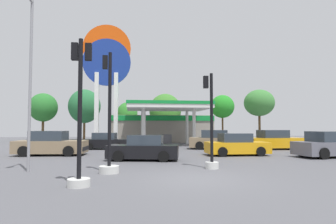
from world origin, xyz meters
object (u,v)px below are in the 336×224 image
object	(u,v)px
car_0	(216,140)
traffic_signal_1	(211,135)
car_5	(330,145)
tree_1	(85,106)
station_pole_sign	(107,68)
car_6	(237,145)
traffic_signal_0	(109,141)
car_4	(51,144)
tree_3	(165,111)
car_3	(144,149)
tree_2	(127,114)
traffic_signal_2	(80,128)
tree_4	(222,107)
corner_streetlamp	(29,67)
car_2	(274,141)
tree_5	(259,103)
car_1	(106,142)

from	to	relation	value
car_0	traffic_signal_1	xyz separation A→B (m)	(-3.50, -11.11, 0.77)
car_5	tree_1	size ratio (longest dim) A/B	0.66
station_pole_sign	car_6	xyz separation A→B (m)	(9.51, -10.59, -7.12)
car_0	traffic_signal_0	bearing A→B (deg)	-124.22
car_4	tree_3	distance (m)	24.63
station_pole_sign	car_3	world-z (taller)	station_pole_sign
station_pole_sign	traffic_signal_1	bearing A→B (deg)	-69.33
car_0	car_6	distance (m)	5.39
tree_2	car_0	bearing A→B (deg)	-65.03
traffic_signal_2	tree_4	bearing A→B (deg)	64.65
car_4	traffic_signal_0	world-z (taller)	traffic_signal_0
station_pole_sign	tree_2	distance (m)	12.37
car_5	traffic_signal_1	size ratio (longest dim) A/B	1.08
traffic_signal_2	tree_2	distance (m)	31.17
tree_3	corner_streetlamp	bearing A→B (deg)	-107.38
car_3	tree_4	distance (m)	27.82
traffic_signal_1	tree_3	xyz separation A→B (m)	(1.27, 29.40, 2.76)
station_pole_sign	car_3	xyz separation A→B (m)	(3.23, -12.61, -7.14)
car_0	car_3	size ratio (longest dim) A/B	1.14
car_2	tree_5	xyz separation A→B (m)	(7.62, 19.31, 4.83)
traffic_signal_0	traffic_signal_2	xyz separation A→B (m)	(-0.73, -2.56, 0.53)
station_pole_sign	tree_5	xyz separation A→B (m)	(22.08, 13.14, -2.22)
tree_2	corner_streetlamp	bearing A→B (deg)	-97.49
car_2	traffic_signal_1	distance (m)	13.14
car_3	car_5	world-z (taller)	car_5
traffic_signal_1	car_5	bearing A→B (deg)	23.92
station_pole_sign	car_6	bearing A→B (deg)	-48.07
tree_3	tree_1	bearing A→B (deg)	-177.21
car_1	car_3	bearing A→B (deg)	-71.15
car_1	tree_3	distance (m)	19.08
car_0	car_4	size ratio (longest dim) A/B	1.04
car_6	traffic_signal_0	bearing A→B (deg)	-140.85
car_2	tree_5	world-z (taller)	tree_5
station_pole_sign	car_5	size ratio (longest dim) A/B	2.58
car_6	tree_2	world-z (taller)	tree_2
traffic_signal_0	car_6	bearing A→B (deg)	39.15
station_pole_sign	traffic_signal_2	world-z (taller)	station_pole_sign
car_0	car_1	size ratio (longest dim) A/B	1.18
car_4	traffic_signal_2	distance (m)	11.23
car_4	traffic_signal_0	bearing A→B (deg)	-60.96
tree_5	tree_3	bearing A→B (deg)	-179.80
tree_4	car_0	bearing A→B (deg)	-109.76
car_4	traffic_signal_2	world-z (taller)	traffic_signal_2
tree_4	tree_5	world-z (taller)	tree_5
station_pole_sign	car_5	xyz separation A→B (m)	(14.93, -12.42, -7.06)
traffic_signal_1	tree_5	size ratio (longest dim) A/B	0.57
car_0	tree_4	world-z (taller)	tree_4
car_3	traffic_signal_2	bearing A→B (deg)	-108.58
car_4	traffic_signal_1	size ratio (longest dim) A/B	1.07
traffic_signal_1	tree_2	distance (m)	28.25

